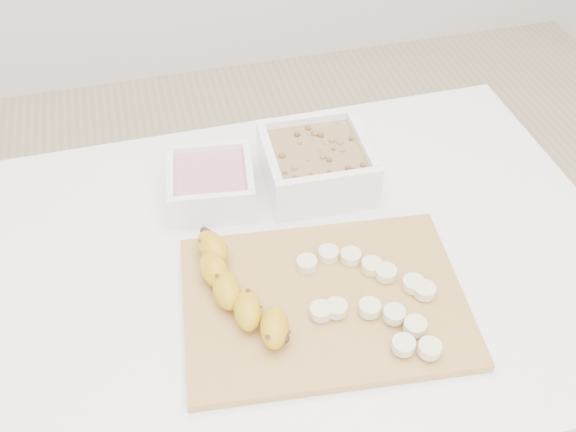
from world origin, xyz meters
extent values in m
cube|color=white|center=(0.00, 0.00, 0.73)|extent=(1.00, 0.70, 0.04)
cylinder|color=white|center=(-0.44, 0.29, 0.35)|extent=(0.05, 0.05, 0.71)
cylinder|color=white|center=(0.44, 0.29, 0.35)|extent=(0.05, 0.05, 0.71)
cube|color=white|center=(-0.09, 0.16, 0.78)|extent=(0.15, 0.15, 0.06)
cube|color=#C3758D|center=(-0.09, 0.16, 0.78)|extent=(0.13, 0.13, 0.04)
cube|color=white|center=(0.08, 0.16, 0.79)|extent=(0.18, 0.18, 0.08)
cube|color=olive|center=(0.08, 0.16, 0.79)|extent=(0.15, 0.15, 0.05)
cube|color=#B27942|center=(0.02, -0.09, 0.76)|extent=(0.42, 0.32, 0.01)
cylinder|color=beige|center=(0.01, -0.03, 0.77)|extent=(0.03, 0.03, 0.01)
cylinder|color=beige|center=(0.05, -0.02, 0.77)|extent=(0.03, 0.03, 0.01)
cylinder|color=beige|center=(0.08, -0.04, 0.77)|extent=(0.03, 0.03, 0.01)
cylinder|color=beige|center=(0.10, -0.06, 0.77)|extent=(0.03, 0.03, 0.01)
cylinder|color=beige|center=(0.11, -0.08, 0.77)|extent=(0.03, 0.03, 0.01)
cylinder|color=beige|center=(0.14, -0.11, 0.77)|extent=(0.03, 0.03, 0.01)
cylinder|color=beige|center=(0.16, -0.13, 0.77)|extent=(0.03, 0.03, 0.01)
cylinder|color=beige|center=(0.01, -0.12, 0.77)|extent=(0.03, 0.03, 0.01)
cylinder|color=beige|center=(0.03, -0.12, 0.78)|extent=(0.03, 0.03, 0.01)
cylinder|color=beige|center=(0.07, -0.13, 0.78)|extent=(0.03, 0.03, 0.01)
cylinder|color=beige|center=(0.10, -0.15, 0.78)|extent=(0.03, 0.03, 0.01)
cylinder|color=beige|center=(0.12, -0.18, 0.78)|extent=(0.03, 0.03, 0.01)
cylinder|color=beige|center=(0.12, -0.22, 0.78)|extent=(0.03, 0.03, 0.01)
cylinder|color=beige|center=(0.09, -0.20, 0.78)|extent=(0.03, 0.03, 0.01)
camera|label=1|loc=(-0.17, -0.61, 1.48)|focal=40.00mm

